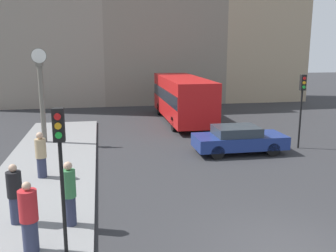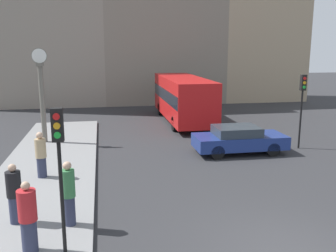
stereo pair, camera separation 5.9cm
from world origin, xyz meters
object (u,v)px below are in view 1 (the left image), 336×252
Objects in this scene: traffic_light_far at (302,96)px; pedestrian_green_hoodie at (69,194)px; pedestrian_tan_coat at (41,155)px; pedestrian_red_top at (29,218)px; pedestrian_black_jacket at (15,194)px; sedan_car at (239,139)px; traffic_light_near at (60,152)px; bus_distant at (182,97)px; street_clock at (42,95)px.

traffic_light_far reaches higher than pedestrian_green_hoodie.
pedestrian_tan_coat is 5.49m from pedestrian_red_top.
traffic_light_far reaches higher than pedestrian_tan_coat.
sedan_car is at bearing 34.43° from pedestrian_black_jacket.
traffic_light_near is 2.95m from pedestrian_black_jacket.
traffic_light_far is 14.11m from pedestrian_red_top.
traffic_light_near is at bearing -111.79° from bus_distant.
bus_distant reaches higher than pedestrian_black_jacket.
street_clock is 2.62× the size of pedestrian_green_hoodie.
traffic_light_far is 0.77× the size of street_clock.
traffic_light_near is at bearing -90.27° from pedestrian_green_hoodie.
traffic_light_near reaches higher than pedestrian_red_top.
street_clock is (-1.99, 11.31, -0.09)m from traffic_light_near.
pedestrian_green_hoodie is at bearing 56.63° from pedestrian_red_top.
traffic_light_near is at bearing -142.19° from traffic_light_far.
pedestrian_red_top is (-11.49, -8.04, -1.61)m from traffic_light_far.
pedestrian_black_jacket is (-7.87, -14.05, -0.71)m from bus_distant.
traffic_light_far is 13.81m from pedestrian_black_jacket.
sedan_car is 2.36× the size of pedestrian_green_hoodie.
bus_distant is at bearing 53.04° from pedestrian_tan_coat.
street_clock reaches higher than pedestrian_green_hoodie.
sedan_car is 9.00m from pedestrian_tan_coat.
street_clock is 9.55m from pedestrian_black_jacket.
bus_distant is 15.80m from pedestrian_green_hoodie.
street_clock is 10.12m from pedestrian_green_hoodie.
bus_distant is at bearing 60.74° from pedestrian_black_jacket.
pedestrian_tan_coat is at bearing 87.63° from pedestrian_black_jacket.
sedan_car is 11.04m from traffic_light_near.
pedestrian_tan_coat is at bearing -83.28° from street_clock.
bus_distant reaches higher than pedestrian_red_top.
traffic_light_far reaches higher than pedestrian_red_top.
pedestrian_tan_coat is (-1.33, 5.70, -1.67)m from traffic_light_near.
sedan_car is 2.47× the size of pedestrian_tan_coat.
sedan_car is at bearing 47.27° from traffic_light_near.
bus_distant is 5.12× the size of pedestrian_tan_coat.
street_clock is at bearing 95.99° from pedestrian_red_top.
street_clock is 11.25m from pedestrian_red_top.
traffic_light_near reaches higher than pedestrian_green_hoodie.
sedan_car is 11.29m from pedestrian_red_top.
pedestrian_green_hoodie reaches higher than pedestrian_red_top.
bus_distant is 8.84m from traffic_light_far.
street_clock is (-8.37, -4.65, 0.89)m from bus_distant.
pedestrian_tan_coat is (-7.71, -10.25, -0.69)m from bus_distant.
sedan_car is 10.12m from street_clock.
traffic_light_far is 13.01m from street_clock.
traffic_light_far is 12.71m from pedestrian_green_hoodie.
pedestrian_red_top is (-7.21, -15.72, -0.68)m from bus_distant.
traffic_light_near is 0.74× the size of street_clock.
sedan_car is at bearing 41.32° from pedestrian_green_hoodie.
traffic_light_near is at bearing -51.91° from pedestrian_black_jacket.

